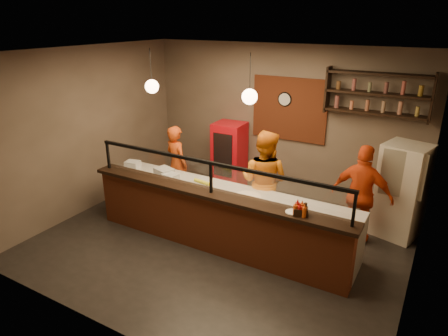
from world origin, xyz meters
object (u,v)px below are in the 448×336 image
Objects in this scene: red_cooler at (229,156)px; pepper_mill at (305,210)px; wall_clock at (285,99)px; cook_left at (177,164)px; pizza_dough at (247,197)px; condiment_caddy at (301,211)px; fridge at (401,191)px; cook_right at (362,195)px; cook_mid at (264,181)px.

red_cooler is 7.49× the size of pepper_mill.
wall_clock reaches higher than cook_left.
cook_left is 3.52m from pepper_mill.
cook_left is (-1.76, -1.43, -1.29)m from wall_clock.
condiment_caddy is (1.08, -0.47, 0.21)m from pizza_dough.
pizza_dough is at bearing 156.31° from condiment_caddy.
fridge is at bearing -15.07° from wall_clock.
cook_left is 0.96× the size of fridge.
cook_right is 1.15× the size of red_cooler.
red_cooler is (0.63, 1.12, -0.05)m from cook_left.
cook_left reaches higher than pizza_dough.
fridge is (2.18, 0.97, -0.09)m from cook_mid.
cook_left is at bearing 7.04° from cook_right.
red_cooler is at bearing -41.96° from cook_mid.
red_cooler is at bearing -12.78° from cook_right.
pizza_dough is at bearing 37.49° from cook_right.
condiment_caddy is at bearing 175.40° from pepper_mill.
red_cooler is 2.48m from pizza_dough.
cook_right is 0.80m from fridge.
wall_clock is at bearing 117.74° from pepper_mill.
cook_right is at bearing -118.06° from fridge.
pizza_dough is at bearing 176.23° from cook_left.
pepper_mill is at bearing -22.69° from pizza_dough.
pepper_mill is (2.60, -2.48, 0.40)m from red_cooler.
pizza_dough is 1.19m from condiment_caddy.
fridge is at bearing -7.97° from red_cooler.
condiment_caddy is at bearing -63.28° from wall_clock.
cook_right is 3.79× the size of pizza_dough.
pizza_dough is at bearing 91.02° from cook_mid.
red_cooler is 7.60× the size of condiment_caddy.
fridge is 8.36× the size of pepper_mill.
wall_clock is 0.20× the size of red_cooler.
red_cooler is (-1.13, -0.31, -1.34)m from wall_clock.
cook_left is at bearing -121.72° from red_cooler.
cook_left is at bearing 157.14° from pepper_mill.
condiment_caddy is 0.08m from pepper_mill.
cook_right reaches higher than red_cooler.
wall_clock is 0.65× the size of pizza_dough.
cook_right is 3.22m from red_cooler.
cook_mid is 1.10× the size of fridge.
condiment_caddy is (-0.55, -1.53, 0.24)m from cook_right.
red_cooler reaches higher than pepper_mill.
pepper_mill is (-0.48, -1.53, 0.28)m from cook_right.
red_cooler is 3.28× the size of pizza_dough.
fridge is at bearing -155.15° from cook_mid.
wall_clock is 0.16× the size of cook_mid.
wall_clock reaches higher than cook_mid.
red_cooler is at bearing -100.28° from cook_left.
cook_mid reaches higher than fridge.
cook_left is at bearing 157.05° from pizza_dough.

